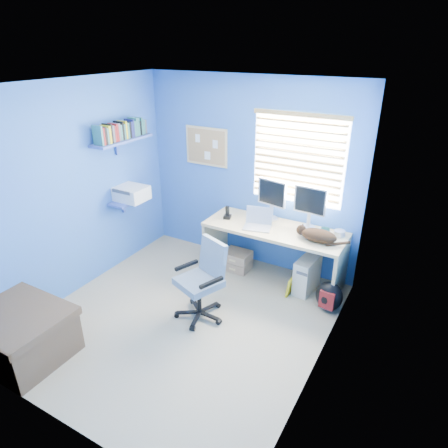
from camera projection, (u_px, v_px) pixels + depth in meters
The scene contains 23 objects.
floor at pixel (184, 319), 4.50m from camera, with size 3.00×3.20×0.00m, color tan.
ceiling at pixel (172, 85), 3.45m from camera, with size 3.00×3.20×0.00m, color white.
wall_back at pixel (250, 175), 5.24m from camera, with size 3.00×0.01×2.50m, color #3470C2.
wall_front at pixel (42, 300), 2.71m from camera, with size 3.00×0.01×2.50m, color #3470C2.
wall_left at pixel (73, 192), 4.64m from camera, with size 0.01×3.20×2.50m, color #3470C2.
wall_right at pixel (327, 253), 3.30m from camera, with size 0.01×3.20×2.50m, color #3470C2.
desk at pixel (273, 254), 5.10m from camera, with size 1.75×0.65×0.74m, color tan.
laptop at pixel (257, 220), 4.90m from camera, with size 0.33×0.26×0.22m, color silver.
monitor_left at pixel (272, 200), 5.07m from camera, with size 0.40×0.12×0.54m, color silver.
monitor_right at pixel (310, 208), 4.83m from camera, with size 0.40×0.12×0.54m, color silver.
phone at pixel (227, 212), 5.18m from camera, with size 0.09×0.11×0.17m, color black.
mug at pixel (325, 232), 4.72m from camera, with size 0.10×0.09×0.10m, color #28675E.
cd_spindle at pixel (339, 233), 4.73m from camera, with size 0.13×0.13×0.07m, color silver.
cat at pixel (319, 236), 4.58m from camera, with size 0.42×0.22×0.15m, color black.
tower_pc at pixel (307, 274), 4.92m from camera, with size 0.19×0.44×0.45m, color beige.
drawer_boxes at pixel (237, 260), 5.42m from camera, with size 0.35×0.28×0.27m, color tan.
yellow_book at pixel (290, 286), 4.87m from camera, with size 0.03×0.17×0.24m, color yellow.
backpack at pixel (329, 296), 4.58m from camera, with size 0.31×0.24×0.36m, color black.
bed_corner at pixel (16, 332), 3.92m from camera, with size 1.03×0.73×0.49m, color #493728.
office_chair at pixel (202, 290), 4.43m from camera, with size 0.67×0.67×0.90m.
window_blinds at pixel (298, 160), 4.80m from camera, with size 1.15×0.05×1.10m.
corkboard at pixel (206, 146), 5.39m from camera, with size 0.64×0.02×0.52m.
wall_shelves at pixel (126, 163), 5.09m from camera, with size 0.42×0.90×1.05m.
Camera 1 is at (2.18, -2.94, 2.85)m, focal length 32.00 mm.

